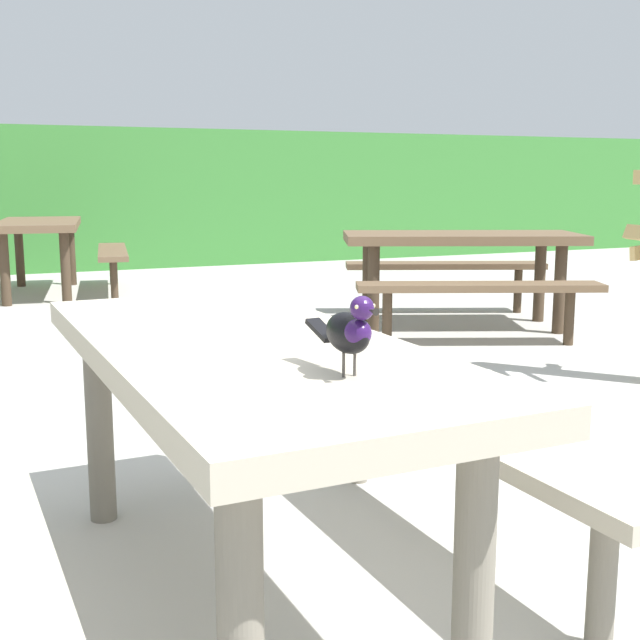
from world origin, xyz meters
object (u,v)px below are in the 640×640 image
(picnic_table_foreground, at_px, (243,405))
(bird_grackle, at_px, (350,330))
(picnic_table_mid_right, at_px, (461,257))
(picnic_table_far_centre, at_px, (40,239))

(picnic_table_foreground, distance_m, bird_grackle, 0.58)
(picnic_table_mid_right, relative_size, picnic_table_far_centre, 1.14)
(picnic_table_foreground, xyz_separation_m, picnic_table_mid_right, (2.88, 3.32, 0.00))
(picnic_table_far_centre, bearing_deg, bird_grackle, -89.65)
(bird_grackle, bearing_deg, picnic_table_mid_right, 53.83)
(picnic_table_far_centre, bearing_deg, picnic_table_foreground, -90.33)
(picnic_table_foreground, distance_m, picnic_table_mid_right, 4.39)
(picnic_table_foreground, relative_size, picnic_table_far_centre, 0.93)
(picnic_table_foreground, relative_size, bird_grackle, 6.36)
(picnic_table_foreground, relative_size, picnic_table_mid_right, 0.82)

